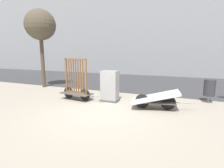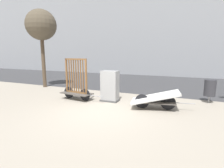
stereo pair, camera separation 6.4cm
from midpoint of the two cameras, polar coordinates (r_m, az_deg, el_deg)
ground_plane at (r=6.57m, az=-4.19°, el=-9.23°), size 60.00×60.00×0.00m
road_strip at (r=13.86m, az=11.22°, el=0.66°), size 56.00×8.77×0.01m
building_facade at (r=20.54m, az=16.11°, el=22.68°), size 48.00×4.00×13.77m
bike_cart_with_bedframe at (r=8.39m, az=-11.31°, el=-0.68°), size 2.26×0.84×1.94m
bike_cart_with_mattress at (r=7.04m, az=14.15°, el=-4.58°), size 2.42×1.21×0.76m
utility_cabinet at (r=7.95m, az=-0.47°, el=-1.00°), size 0.81×0.53×1.40m
trash_bin at (r=8.82m, az=29.53°, el=-1.13°), size 0.48×0.48×1.03m
street_tree at (r=12.34m, az=-22.01°, el=17.21°), size 1.89×1.89×4.90m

